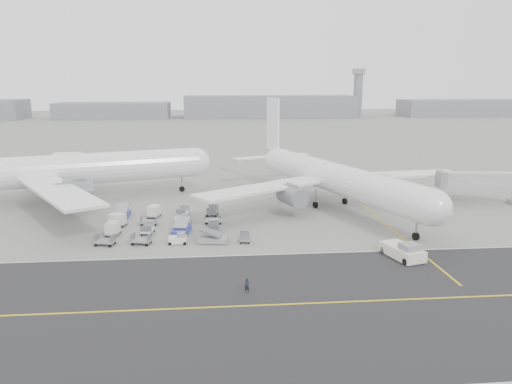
{
  "coord_description": "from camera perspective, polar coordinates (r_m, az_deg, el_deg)",
  "views": [
    {
      "loc": [
        0.93,
        -67.26,
        23.58
      ],
      "look_at": [
        8.21,
        12.0,
        5.76
      ],
      "focal_mm": 35.0,
      "sensor_mm": 36.0,
      "label": 1
    }
  ],
  "objects": [
    {
      "name": "ground",
      "position": [
        71.28,
        -5.74,
        -6.76
      ],
      "size": [
        700.0,
        700.0,
        0.0
      ],
      "primitive_type": "plane",
      "color": "gray",
      "rests_on": "ground"
    },
    {
      "name": "taxiway",
      "position": [
        54.78,
        -0.46,
        -12.87
      ],
      "size": [
        220.0,
        59.0,
        0.03
      ],
      "color": "#2C2C2F",
      "rests_on": "ground"
    },
    {
      "name": "horizon_buildings",
      "position": [
        329.39,
        -0.17,
        8.52
      ],
      "size": [
        520.0,
        28.0,
        28.0
      ],
      "primitive_type": null,
      "color": "gray",
      "rests_on": "ground"
    },
    {
      "name": "control_tower",
      "position": [
        346.79,
        11.58,
        11.16
      ],
      "size": [
        7.0,
        7.0,
        31.25
      ],
      "color": "gray",
      "rests_on": "ground"
    },
    {
      "name": "airliner_a",
      "position": [
        105.29,
        -22.01,
        2.26
      ],
      "size": [
        61.71,
        60.48,
        21.95
      ],
      "rotation": [
        0.0,
        0.0,
        1.87
      ],
      "color": "white",
      "rests_on": "ground"
    },
    {
      "name": "airliner_b",
      "position": [
        95.42,
        8.7,
        1.68
      ],
      "size": [
        53.96,
        54.94,
        19.8
      ],
      "rotation": [
        0.0,
        0.0,
        0.35
      ],
      "color": "white",
      "rests_on": "ground"
    },
    {
      "name": "pushback_tug",
      "position": [
        70.86,
        16.47,
        -6.5
      ],
      "size": [
        4.76,
        8.6,
        2.43
      ],
      "rotation": [
        0.0,
        0.0,
        0.28
      ],
      "color": "silver",
      "rests_on": "ground"
    },
    {
      "name": "jet_bridge",
      "position": [
        106.04,
        24.38,
        1.11
      ],
      "size": [
        17.2,
        4.97,
        6.43
      ],
      "rotation": [
        0.0,
        0.0,
        -0.11
      ],
      "color": "gray",
      "rests_on": "ground"
    },
    {
      "name": "gse_cluster",
      "position": [
        82.7,
        -10.42,
        -4.16
      ],
      "size": [
        26.92,
        26.17,
        2.18
      ],
      "primitive_type": null,
      "rotation": [
        0.0,
        0.0,
        -0.14
      ],
      "color": "gray",
      "rests_on": "ground"
    },
    {
      "name": "stray_dolly",
      "position": [
        74.91,
        -1.31,
        -5.73
      ],
      "size": [
        1.58,
        2.44,
        1.45
      ],
      "primitive_type": null,
      "rotation": [
        0.0,
        0.0,
        -0.06
      ],
      "color": "silver",
      "rests_on": "ground"
    },
    {
      "name": "ground_crew_a",
      "position": [
        57.51,
        -1.03,
        -10.64
      ],
      "size": [
        0.75,
        0.62,
        1.74
      ],
      "primitive_type": "imported",
      "rotation": [
        0.0,
        0.0,
        -0.38
      ],
      "color": "black",
      "rests_on": "ground"
    }
  ]
}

